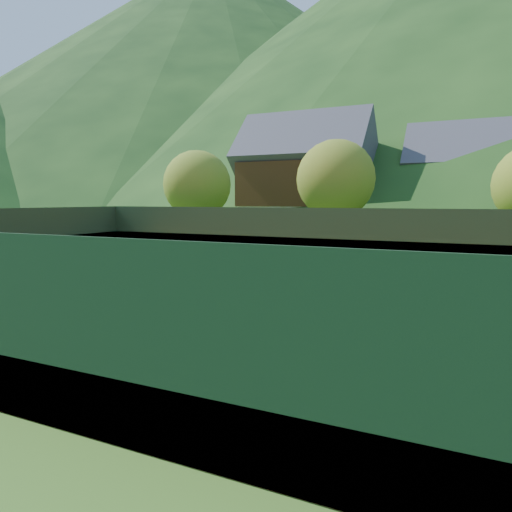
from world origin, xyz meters
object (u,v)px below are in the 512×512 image
at_px(student_b, 389,271).
at_px(ball_hopper, 63,272).
at_px(tennis_net, 298,277).
at_px(student_a, 329,268).
at_px(student_c, 501,279).
at_px(coach, 254,270).
at_px(chalet_mid, 471,185).
at_px(chalet_left, 306,180).

relative_size(student_b, ball_hopper, 1.43).
bearing_deg(student_b, tennis_net, 18.82).
distance_m(student_a, student_c, 6.34).
distance_m(coach, student_c, 8.85).
xyz_separation_m(student_a, student_c, (6.34, -0.09, 0.03)).
height_order(tennis_net, ball_hopper, tennis_net).
xyz_separation_m(student_b, student_c, (3.91, -0.06, -0.01)).
distance_m(student_c, chalet_mid, 32.88).
bearing_deg(chalet_left, ball_hopper, -86.91).
xyz_separation_m(ball_hopper, chalet_mid, (14.16, 38.13, 4.22)).
bearing_deg(student_c, student_b, 5.44).
xyz_separation_m(student_a, chalet_mid, (5.20, 32.48, 4.29)).
bearing_deg(student_c, chalet_left, -52.68).
xyz_separation_m(student_b, tennis_net, (-3.22, -1.49, -0.21)).
height_order(coach, student_c, coach).
xyz_separation_m(student_a, tennis_net, (-0.80, -1.52, -0.18)).
relative_size(student_b, tennis_net, 0.12).
bearing_deg(chalet_left, student_c, -59.05).
relative_size(coach, student_a, 1.41).
xyz_separation_m(student_c, chalet_mid, (-1.14, 32.58, 4.26)).
height_order(student_b, chalet_mid, chalet_mid).
bearing_deg(ball_hopper, student_a, 32.23).
bearing_deg(student_c, coach, 28.27).
xyz_separation_m(coach, chalet_left, (-8.93, 31.88, 4.67)).
bearing_deg(student_b, coach, 32.13).
bearing_deg(coach, student_a, 66.64).
height_order(student_c, tennis_net, student_c).
distance_m(student_b, ball_hopper, 12.69).
height_order(coach, student_a, coach).
distance_m(coach, tennis_net, 2.21).
height_order(chalet_left, chalet_mid, chalet_left).
height_order(student_a, chalet_left, chalet_left).
distance_m(student_c, tennis_net, 7.28).
relative_size(student_c, chalet_mid, 0.11).
relative_size(student_a, ball_hopper, 1.36).
bearing_deg(chalet_left, student_b, -65.12).
bearing_deg(ball_hopper, chalet_left, 93.09).
relative_size(student_b, chalet_mid, 0.11).
xyz_separation_m(tennis_net, chalet_left, (-10.00, 30.00, 5.13)).
bearing_deg(coach, tennis_net, 65.80).
height_order(student_b, chalet_left, chalet_left).
relative_size(coach, chalet_mid, 0.15).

